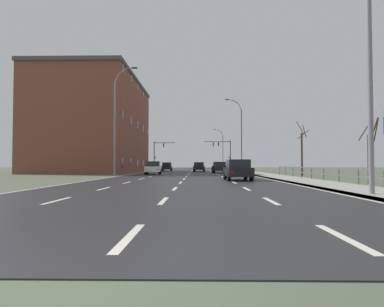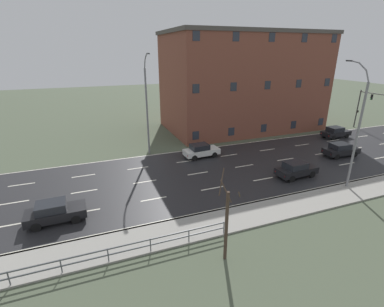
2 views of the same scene
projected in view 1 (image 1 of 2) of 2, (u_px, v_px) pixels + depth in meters
name	position (u px, v px, depth m)	size (l,w,h in m)	color
ground_plane	(191.00, 173.00, 51.44)	(160.00, 160.00, 0.12)	#4C5642
road_asphalt_strip	(192.00, 171.00, 63.43)	(14.00, 120.00, 0.03)	#232326
sidewalk_right	(236.00, 170.00, 63.28)	(3.00, 120.00, 0.12)	gray
guardrail	(331.00, 172.00, 21.84)	(0.07, 27.58, 1.00)	#515459
street_lamp_foreground	(365.00, 63.00, 12.54)	(2.71, 0.24, 10.34)	slate
street_lamp_midground	(240.00, 136.00, 49.40)	(2.52, 0.24, 10.98)	slate
street_lamp_distant	(222.00, 149.00, 86.24)	(2.56, 0.24, 10.43)	slate
street_lamp_left_bank	(116.00, 122.00, 34.93)	(2.45, 0.24, 11.49)	slate
traffic_signal_right	(224.00, 150.00, 69.34)	(5.55, 0.36, 6.19)	#38383A
traffic_signal_left	(158.00, 152.00, 68.61)	(4.44, 0.36, 5.92)	#38383A
car_far_left	(238.00, 170.00, 25.04)	(1.92, 4.15, 1.57)	black
car_far_right	(153.00, 168.00, 40.07)	(2.00, 4.19, 1.57)	silver
car_near_left	(199.00, 167.00, 55.32)	(2.02, 4.20, 1.57)	black
car_near_right	(219.00, 167.00, 46.49)	(2.01, 4.19, 1.57)	black
car_mid_centre	(167.00, 167.00, 60.88)	(1.90, 4.13, 1.57)	black
brick_building	(96.00, 126.00, 51.70)	(13.32, 23.52, 14.35)	brown
bare_tree_near	(370.00, 153.00, 20.73)	(0.96, 1.08, 4.23)	#423328
bare_tree_mid	(302.00, 152.00, 34.62)	(1.40, 1.49, 5.70)	#423328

